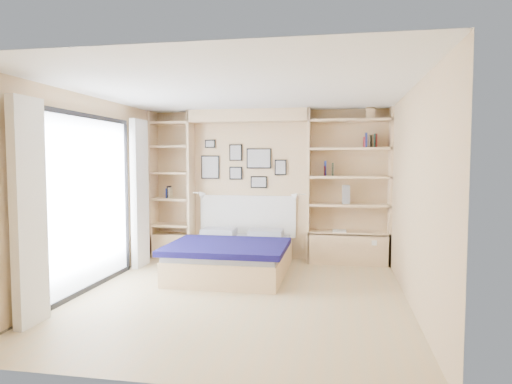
# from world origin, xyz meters

# --- Properties ---
(ground) EXTENTS (4.50, 4.50, 0.00)m
(ground) POSITION_xyz_m (0.00, 0.00, 0.00)
(ground) COLOR tan
(ground) RESTS_ON ground
(room_shell) EXTENTS (4.50, 4.50, 4.50)m
(room_shell) POSITION_xyz_m (-0.39, 1.52, 1.08)
(room_shell) COLOR tan
(room_shell) RESTS_ON ground
(bed) EXTENTS (1.65, 2.14, 1.07)m
(bed) POSITION_xyz_m (-0.35, 1.13, 0.27)
(bed) COLOR beige
(bed) RESTS_ON ground
(photo_gallery) EXTENTS (1.48, 0.02, 0.82)m
(photo_gallery) POSITION_xyz_m (-0.45, 2.22, 1.60)
(photo_gallery) COLOR black
(photo_gallery) RESTS_ON ground
(reading_lamps) EXTENTS (1.92, 0.12, 0.15)m
(reading_lamps) POSITION_xyz_m (-0.30, 2.00, 1.10)
(reading_lamps) COLOR silver
(reading_lamps) RESTS_ON ground
(shelf_decor) EXTENTS (3.49, 0.23, 2.03)m
(shelf_decor) POSITION_xyz_m (1.11, 2.07, 1.70)
(shelf_decor) COLOR #A51E1E
(shelf_decor) RESTS_ON ground
(deck_chair) EXTENTS (0.67, 0.92, 0.83)m
(deck_chair) POSITION_xyz_m (-3.82, 1.30, 0.40)
(deck_chair) COLOR tan
(deck_chair) RESTS_ON ground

